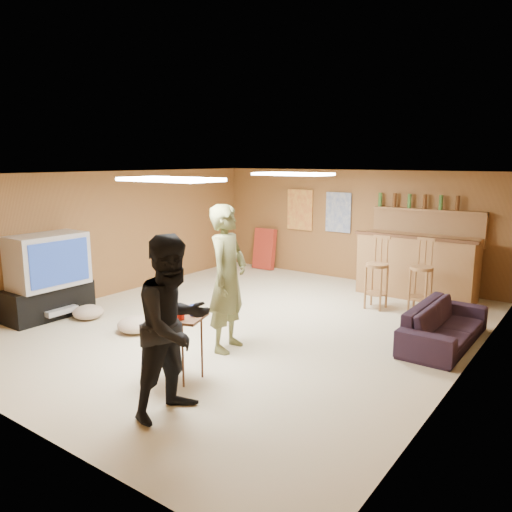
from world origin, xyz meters
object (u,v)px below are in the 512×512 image
Objects in this scene: bar_counter at (417,266)px; sofa at (444,325)px; person_black at (174,326)px; tv_body at (48,260)px; person_olive at (228,278)px; tray_table at (179,347)px.

bar_counter is 1.12× the size of sofa.
person_black is at bearing -95.34° from bar_counter.
tv_body is 5.77m from sofa.
person_black is (0.63, -1.58, -0.06)m from person_olive.
sofa is at bearing 24.50° from tv_body.
bar_counter is (4.15, 4.45, -0.35)m from tv_body.
person_black reaches higher than bar_counter.
person_olive is 1.07× the size of person_black.
tv_body is at bearing 114.97° from sofa.
person_olive is at bearing 129.52° from sofa.
person_black reaches higher than sofa.
person_black is 0.97× the size of sofa.
person_olive is (-1.14, -3.86, 0.38)m from bar_counter.
tv_body is 3.77m from person_black.
person_olive is 1.70m from person_black.
tray_table is at bearing 46.32° from person_black.
person_olive is 1.15m from tray_table.
tv_body is at bearing 79.25° from person_black.
person_olive is at bearing -106.44° from bar_counter.
bar_counter is at bearing -27.74° from person_olive.
tv_body is at bearing 172.56° from tray_table.
sofa is at bearing -62.25° from person_olive.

